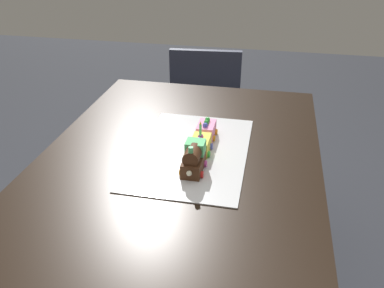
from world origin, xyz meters
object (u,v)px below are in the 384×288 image
object	(u,v)px
cake_locomotive	(194,158)
birthday_candle	(200,128)
chair	(206,107)
cake_car_flatbed_lemon	(201,145)
cake_car_tanker_bubblegum	(206,130)
dining_table	(181,179)

from	to	relation	value
cake_locomotive	birthday_candle	size ratio (longest dim) A/B	2.51
chair	cake_locomotive	bearing A→B (deg)	92.48
cake_car_flatbed_lemon	cake_car_tanker_bubblegum	bearing A→B (deg)	0.00
dining_table	cake_locomotive	size ratio (longest dim) A/B	10.00
chair	cake_car_flatbed_lemon	distance (m)	1.06
cake_locomotive	cake_car_tanker_bubblegum	size ratio (longest dim) A/B	1.40
chair	cake_locomotive	world-z (taller)	same
cake_locomotive	cake_car_tanker_bubblegum	bearing A→B (deg)	-0.00
chair	cake_locomotive	size ratio (longest dim) A/B	6.14
birthday_candle	chair	bearing A→B (deg)	8.50
dining_table	chair	size ratio (longest dim) A/B	1.63
dining_table	birthday_candle	bearing A→B (deg)	-71.87
chair	birthday_candle	world-z (taller)	birthday_candle
cake_locomotive	cake_car_flatbed_lemon	bearing A→B (deg)	-0.00
cake_locomotive	cake_car_flatbed_lemon	size ratio (longest dim) A/B	1.40
dining_table	cake_car_flatbed_lemon	distance (m)	0.16
cake_car_flatbed_lemon	chair	bearing A→B (deg)	8.56
cake_locomotive	cake_car_tanker_bubblegum	distance (m)	0.25
cake_car_tanker_bubblegum	cake_car_flatbed_lemon	bearing A→B (deg)	180.00
dining_table	chair	xyz separation A→B (m)	(1.03, 0.08, -0.16)
chair	birthday_candle	bearing A→B (deg)	93.38
dining_table	birthday_candle	size ratio (longest dim) A/B	25.14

